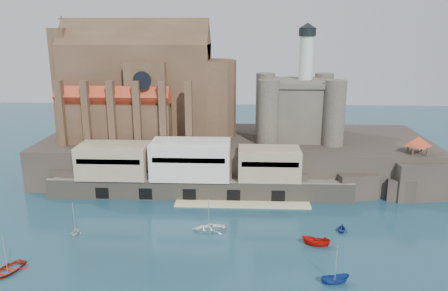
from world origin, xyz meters
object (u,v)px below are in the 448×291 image
castle_keep (297,106)px  pavilion (418,142)px  boat_2 (335,283)px  church (145,90)px  boat_0 (8,272)px

castle_keep → pavilion: size_ratio=4.58×
pavilion → boat_2: (-25.64, -38.27, -12.73)m
church → boat_0: bearing=-102.2°
castle_keep → pavilion: castle_keep is taller
castle_keep → boat_0: size_ratio=4.57×
pavilion → church: bearing=166.5°
castle_keep → boat_2: 56.40m
pavilion → boat_2: 47.79m
church → boat_2: church is taller
church → pavilion: (66.13, -15.85, -9.40)m
boat_2 → boat_0: bearing=78.7°
castle_keep → boat_0: (-51.73, -52.54, -18.31)m
pavilion → boat_0: bearing=-154.2°
boat_2 → castle_keep: bearing=-10.1°
castle_keep → pavilion: bearing=-30.2°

